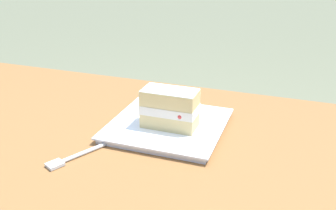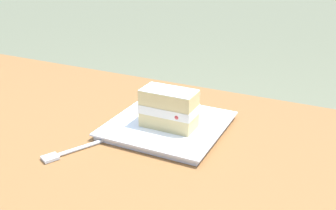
{
  "view_description": "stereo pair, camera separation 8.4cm",
  "coord_description": "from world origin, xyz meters",
  "px_view_note": "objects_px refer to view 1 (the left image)",
  "views": [
    {
      "loc": [
        0.42,
        -0.6,
        1.13
      ],
      "look_at": [
        0.16,
        0.13,
        0.79
      ],
      "focal_mm": 41.38,
      "sensor_mm": 36.0,
      "label": 1
    },
    {
      "loc": [
        0.5,
        -0.57,
        1.13
      ],
      "look_at": [
        0.16,
        0.13,
        0.79
      ],
      "focal_mm": 41.38,
      "sensor_mm": 36.0,
      "label": 2
    }
  ],
  "objects_px": {
    "cake_slice": "(170,108)",
    "dessert_fork": "(82,154)",
    "dessert_plate": "(168,126)",
    "patio_table": "(81,182)"
  },
  "relations": [
    {
      "from": "cake_slice",
      "to": "dessert_fork",
      "type": "height_order",
      "value": "cake_slice"
    },
    {
      "from": "dessert_plate",
      "to": "cake_slice",
      "type": "height_order",
      "value": "cake_slice"
    },
    {
      "from": "patio_table",
      "to": "dessert_fork",
      "type": "xyz_separation_m",
      "value": [
        0.04,
        -0.04,
        0.1
      ]
    },
    {
      "from": "patio_table",
      "to": "cake_slice",
      "type": "distance_m",
      "value": 0.25
    },
    {
      "from": "patio_table",
      "to": "cake_slice",
      "type": "bearing_deg",
      "value": 33.12
    },
    {
      "from": "patio_table",
      "to": "dessert_fork",
      "type": "bearing_deg",
      "value": -47.56
    },
    {
      "from": "dessert_plate",
      "to": "dessert_fork",
      "type": "bearing_deg",
      "value": -125.9
    },
    {
      "from": "patio_table",
      "to": "dessert_plate",
      "type": "xyz_separation_m",
      "value": [
        0.16,
        0.13,
        0.11
      ]
    },
    {
      "from": "patio_table",
      "to": "dessert_plate",
      "type": "height_order",
      "value": "dessert_plate"
    },
    {
      "from": "cake_slice",
      "to": "dessert_fork",
      "type": "xyz_separation_m",
      "value": [
        -0.13,
        -0.15,
        -0.05
      ]
    }
  ]
}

